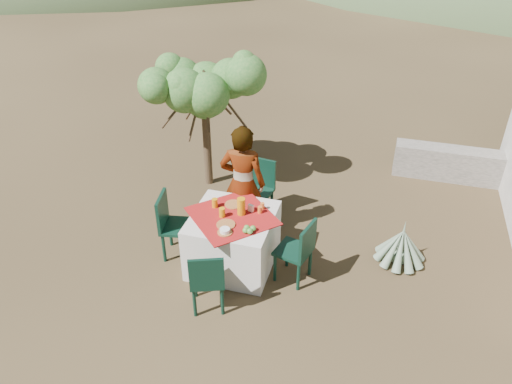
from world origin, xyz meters
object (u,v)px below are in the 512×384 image
at_px(person, 243,184).
at_px(shrub_tree, 209,93).
at_px(chair_near, 207,279).
at_px(chair_left, 172,223).
at_px(table, 233,240).
at_px(chair_far, 259,187).
at_px(chair_right, 299,249).
at_px(agave, 401,246).
at_px(juice_pitcher, 241,206).

height_order(person, shrub_tree, shrub_tree).
bearing_deg(chair_near, chair_left, -67.09).
xyz_separation_m(table, chair_near, (-0.02, -0.87, 0.09)).
bearing_deg(chair_far, chair_right, -46.00).
relative_size(chair_left, chair_right, 1.05).
height_order(table, chair_near, chair_near).
relative_size(chair_right, shrub_tree, 0.45).
relative_size(agave, juice_pitcher, 3.15).
height_order(chair_right, juice_pitcher, juice_pitcher).
xyz_separation_m(chair_far, person, (-0.08, -0.51, 0.34)).
bearing_deg(chair_left, agave, -86.80).
xyz_separation_m(chair_near, chair_left, (-0.81, 0.84, 0.04)).
bearing_deg(agave, juice_pitcher, -163.80).
relative_size(chair_far, juice_pitcher, 4.03).
xyz_separation_m(table, chair_left, (-0.82, -0.03, 0.13)).
bearing_deg(person, chair_left, 36.78).
distance_m(table, shrub_tree, 2.42).
distance_m(chair_far, chair_near, 2.01).
distance_m(shrub_tree, agave, 3.55).
xyz_separation_m(chair_far, shrub_tree, (-0.99, 0.75, 1.04)).
xyz_separation_m(table, person, (-0.05, 0.62, 0.47)).
bearing_deg(juice_pitcher, chair_right, -10.82).
bearing_deg(table, juice_pitcher, 34.69).
distance_m(chair_far, person, 0.62).
relative_size(chair_near, chair_right, 0.97).
distance_m(table, person, 0.78).
xyz_separation_m(chair_near, chair_right, (0.89, 0.79, 0.01)).
height_order(chair_far, chair_right, chair_far).
bearing_deg(chair_near, agave, -164.99).
bearing_deg(shrub_tree, agave, -22.08).
xyz_separation_m(chair_left, agave, (2.92, 0.68, -0.27)).
distance_m(chair_left, juice_pitcher, 1.00).
bearing_deg(shrub_tree, person, -54.33).
distance_m(chair_near, juice_pitcher, 1.03).
bearing_deg(shrub_tree, chair_far, -37.25).
bearing_deg(agave, chair_left, -166.93).
bearing_deg(chair_near, person, -109.39).
bearing_deg(agave, chair_far, 166.70).
distance_m(chair_far, juice_pitcher, 1.13).
distance_m(chair_far, chair_left, 1.44).
height_order(table, shrub_tree, shrub_tree).
xyz_separation_m(person, shrub_tree, (-0.91, 1.26, 0.70)).
bearing_deg(shrub_tree, chair_right, -46.97).
distance_m(chair_near, chair_left, 1.17).
relative_size(chair_far, agave, 1.28).
xyz_separation_m(chair_near, juice_pitcher, (0.12, 0.94, 0.40)).
xyz_separation_m(chair_left, chair_right, (1.70, -0.05, -0.02)).
distance_m(chair_left, chair_right, 1.70).
relative_size(person, agave, 2.37).
bearing_deg(chair_left, shrub_tree, -5.75).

